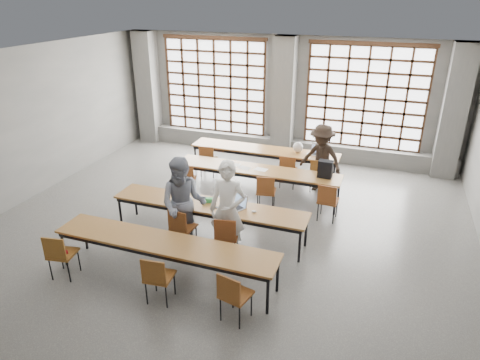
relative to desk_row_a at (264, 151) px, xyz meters
name	(u,v)px	position (x,y,z in m)	size (l,w,h in m)	color
floor	(215,241)	(0.08, -3.63, -0.66)	(11.00, 11.00, 0.00)	#52524F
ceiling	(210,63)	(0.08, -3.63, 2.84)	(11.00, 11.00, 0.00)	silver
wall_back	(286,97)	(0.08, 1.87, 1.09)	(10.00, 10.00, 0.00)	#5D5C5A
wall_left	(5,133)	(-4.92, -3.63, 1.09)	(11.00, 11.00, 0.00)	#5D5C5A
column_left	(148,88)	(-4.42, 1.59, 1.09)	(0.60, 0.55, 3.50)	#5C5C59
column_mid	(284,99)	(0.08, 1.59, 1.09)	(0.60, 0.55, 3.50)	#5C5C59
column_right	(454,112)	(4.58, 1.59, 1.09)	(0.60, 0.55, 3.50)	#5C5C59
window_left	(215,87)	(-2.17, 1.79, 1.24)	(3.32, 0.12, 3.00)	white
window_right	(365,98)	(2.33, 1.79, 1.24)	(3.32, 0.12, 3.00)	white
sill_ledge	(282,147)	(0.08, 1.67, -0.41)	(9.80, 0.35, 0.50)	#5C5C59
desk_row_a	(264,151)	(0.00, 0.00, 0.00)	(4.00, 0.70, 0.73)	brown
desk_row_b	(257,171)	(0.24, -1.39, 0.00)	(4.00, 0.70, 0.73)	brown
desk_row_c	(209,207)	(-0.11, -3.47, 0.00)	(4.00, 0.70, 0.73)	brown
desk_row_d	(164,245)	(-0.26, -5.00, 0.00)	(4.00, 0.70, 0.73)	brown
chair_back_left	(208,157)	(-1.39, -0.63, -0.13)	(0.47, 0.47, 0.88)	brown
chair_back_mid	(288,168)	(0.81, -0.63, -0.13)	(0.46, 0.46, 0.88)	brown
chair_back_right	(319,172)	(1.60, -0.63, -0.13)	(0.44, 0.45, 0.88)	brown
chair_mid_left	(186,177)	(-1.34, -2.01, -0.13)	(0.53, 0.53, 0.88)	brown
chair_mid_centre	(266,189)	(0.65, -2.02, -0.13)	(0.48, 0.49, 0.88)	brown
chair_mid_right	(328,199)	(2.03, -2.02, -0.13)	(0.44, 0.45, 0.88)	brown
chair_front_left	(181,225)	(-0.41, -4.10, -0.13)	(0.46, 0.46, 0.88)	brown
chair_front_right	(226,233)	(0.51, -4.10, -0.13)	(0.49, 0.50, 0.88)	brown
chair_near_left	(60,252)	(-1.95, -5.63, -0.13)	(0.48, 0.49, 0.88)	brown
chair_near_mid	(157,275)	(-0.06, -5.63, -0.13)	(0.46, 0.46, 0.88)	brown
chair_near_right	(233,293)	(1.22, -5.63, -0.13)	(0.50, 0.50, 0.88)	brown
student_male	(228,210)	(0.49, -3.97, 0.29)	(0.69, 0.46, 1.91)	white
student_female	(183,204)	(-0.41, -3.97, 0.26)	(0.90, 0.70, 1.85)	#172447
student_back	(321,158)	(1.60, -0.50, 0.19)	(1.10, 0.63, 1.71)	black
laptop_front	(238,204)	(0.47, -3.37, 0.13)	(0.46, 0.44, 0.26)	#ADADB2
laptop_back	(316,152)	(1.37, 0.11, 0.13)	(0.43, 0.39, 0.26)	#B6B6BB
mouse	(254,211)	(0.84, -3.49, 0.08)	(0.10, 0.06, 0.04)	silver
green_box	(208,200)	(-0.16, -3.39, 0.11)	(0.25, 0.09, 0.09)	green
phone	(215,207)	(0.07, -3.57, 0.07)	(0.13, 0.06, 0.01)	black
paper_sheet_a	(234,165)	(-0.36, -1.34, 0.07)	(0.30, 0.21, 0.00)	white
paper_sheet_b	(244,168)	(-0.06, -1.44, 0.07)	(0.30, 0.21, 0.00)	silver
paper_sheet_c	(261,169)	(0.34, -1.39, 0.07)	(0.30, 0.21, 0.00)	white
backpack	(325,169)	(1.84, -1.34, 0.27)	(0.32, 0.20, 0.40)	black
plastic_bag	(298,147)	(0.90, 0.05, 0.21)	(0.26, 0.21, 0.29)	silver
red_pouch	(62,251)	(-1.96, -5.55, -0.16)	(0.20, 0.08, 0.06)	maroon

